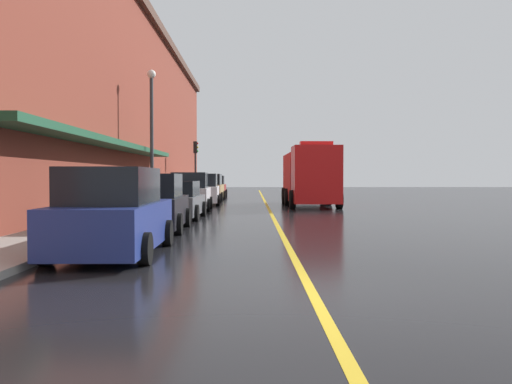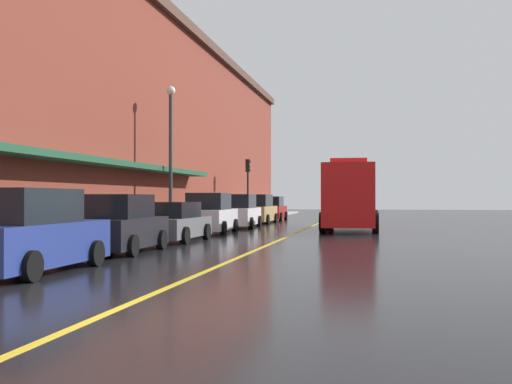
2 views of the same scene
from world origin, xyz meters
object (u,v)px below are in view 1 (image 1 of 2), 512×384
parked_car_4 (203,190)px  parked_car_5 (210,188)px  parked_car_2 (177,201)px  traffic_light_near (196,158)px  parking_meter_0 (195,185)px  parked_car_1 (152,204)px  parked_car_6 (215,187)px  parking_meter_1 (137,193)px  parked_car_3 (190,193)px  parked_car_0 (113,215)px  fire_truck (309,177)px  street_lamp_left (152,123)px

parked_car_4 → parked_car_5: size_ratio=0.95×
parked_car_2 → parked_car_4: 11.05m
traffic_light_near → parking_meter_0: bearing=133.5°
parked_car_5 → parking_meter_0: parked_car_5 is taller
parked_car_1 → parked_car_6: parked_car_1 is taller
parking_meter_1 → parked_car_2: bearing=33.2°
parked_car_3 → traffic_light_near: traffic_light_near is taller
parked_car_1 → parked_car_6: size_ratio=0.92×
parked_car_4 → parking_meter_0: bearing=7.3°
parked_car_4 → parked_car_5: (0.00, 5.81, 0.01)m
parked_car_3 → parked_car_2: bearing=179.3°
parked_car_6 → parked_car_5: bearing=179.7°
parked_car_0 → traffic_light_near: (-1.39, 30.32, 2.27)m
parked_car_2 → parked_car_5: bearing=0.7°
parked_car_4 → parked_car_6: 11.20m
parked_car_5 → fire_truck: (6.35, -7.17, 0.82)m
parked_car_5 → traffic_light_near: (-1.41, 3.34, 2.27)m
parked_car_0 → parked_car_4: 21.17m
parked_car_4 → parked_car_3: bearing=176.7°
parked_car_4 → fire_truck: (6.35, -1.36, 0.82)m
parked_car_0 → parked_car_2: 10.13m
parked_car_5 → parked_car_2: bearing=-179.9°
parked_car_1 → fire_truck: (6.49, 14.64, 0.86)m
parked_car_2 → parking_meter_0: 20.31m
parked_car_1 → street_lamp_left: (-1.93, 10.41, 3.56)m
parked_car_1 → parked_car_3: 10.53m
parked_car_5 → parked_car_6: parked_car_5 is taller
parked_car_5 → parking_meter_1: bearing=175.6°
parked_car_6 → parking_meter_0: (-1.40, -1.99, 0.23)m
parked_car_5 → parking_meter_1: size_ratio=3.58×
fire_truck → parked_car_1: bearing=-24.6°
street_lamp_left → traffic_light_near: (0.66, 14.73, -1.24)m
parked_car_1 → traffic_light_near: (-1.27, 25.14, 2.32)m
parked_car_1 → parking_meter_1: (-1.33, 4.03, 0.22)m
parking_meter_0 → street_lamp_left: size_ratio=0.19×
fire_truck → street_lamp_left: street_lamp_left is taller
parking_meter_0 → traffic_light_near: size_ratio=0.31×
parked_car_5 → parked_car_3: bearing=179.6°
parked_car_0 → street_lamp_left: bearing=6.9°
parked_car_0 → parked_car_5: 26.98m
fire_truck → parking_meter_1: bearing=-37.1°
parked_car_3 → parking_meter_0: bearing=3.6°
parked_car_5 → street_lamp_left: street_lamp_left is taller
parked_car_1 → parking_meter_1: bearing=16.9°
parked_car_0 → traffic_light_near: traffic_light_near is taller
parked_car_0 → parked_car_3: parked_car_3 is taller
parked_car_5 → street_lamp_left: 12.10m
parked_car_0 → parking_meter_1: bearing=8.4°
parked_car_1 → parked_car_3: parked_car_3 is taller
parked_car_0 → street_lamp_left: (-2.06, 15.59, 3.52)m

